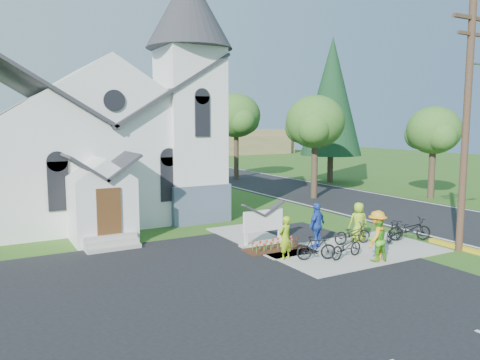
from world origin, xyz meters
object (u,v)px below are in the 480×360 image
cyclist_3 (377,236)px  cyclist_2 (317,225)px  cyclist_0 (285,238)px  bike_4 (410,229)px  church_sign (263,221)px  cyclist_1 (377,240)px  bike_3 (394,231)px  cyclist_4 (358,222)px  utility_pole (468,117)px  bike_0 (346,247)px  bike_1 (316,248)px  bike_2 (352,234)px

cyclist_3 → cyclist_2: bearing=-96.9°
cyclist_0 → cyclist_2: bearing=-177.3°
bike_4 → cyclist_3: bearing=134.8°
cyclist_3 → church_sign: bearing=-85.0°
cyclist_1 → bike_3: (2.84, 1.76, -0.35)m
cyclist_2 → cyclist_3: size_ratio=0.99×
church_sign → bike_3: (5.19, -2.47, -0.52)m
cyclist_0 → bike_4: (6.40, -0.35, -0.33)m
cyclist_4 → bike_4: size_ratio=0.89×
bike_3 → bike_4: bike_4 is taller
bike_4 → cyclist_0: bearing=108.7°
church_sign → cyclist_4: bearing=-22.9°
church_sign → utility_pole: bearing=-35.6°
bike_0 → cyclist_4: cyclist_4 is taller
church_sign → cyclist_2: bearing=-46.0°
church_sign → cyclist_3: bearing=-60.0°
bike_1 → cyclist_2: 1.82m
cyclist_0 → bike_3: bearing=162.7°
church_sign → cyclist_2: size_ratio=1.16×
bike_0 → cyclist_3: bearing=-145.0°
church_sign → bike_4: size_ratio=1.14×
bike_0 → bike_3: size_ratio=1.10×
utility_pole → bike_3: 5.56m
cyclist_3 → cyclist_4: (1.48, 2.54, -0.10)m
bike_1 → bike_4: 5.43m
cyclist_3 → bike_3: size_ratio=1.26×
bike_4 → cyclist_2: bearing=98.1°
utility_pole → bike_4: size_ratio=5.20×
cyclist_1 → utility_pole: bearing=-172.9°
cyclist_1 → cyclist_2: (-0.77, 2.59, 0.14)m
bike_0 → bike_1: bike_1 is taller
bike_1 → cyclist_4: cyclist_4 is taller
bike_3 → bike_0: bearing=85.1°
bike_0 → cyclist_3: size_ratio=0.87×
cyclist_0 → bike_2: 3.82m
bike_1 → bike_4: bike_4 is taller
utility_pole → bike_0: bearing=164.8°
cyclist_4 → bike_4: (2.02, -1.06, -0.35)m
bike_0 → church_sign: bearing=17.0°
cyclist_1 → bike_2: (0.93, 2.31, -0.35)m
cyclist_3 → cyclist_4: size_ratio=1.11×
bike_3 → bike_2: bearing=55.0°
utility_pole → cyclist_0: bearing=161.6°
bike_0 → bike_4: 4.32m
bike_1 → cyclist_3: size_ratio=0.80×
church_sign → bike_0: 3.78m
utility_pole → bike_1: utility_pole is taller
bike_2 → bike_3: 1.99m
cyclist_0 → cyclist_3: 3.43m
utility_pole → bike_0: size_ratio=6.03×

